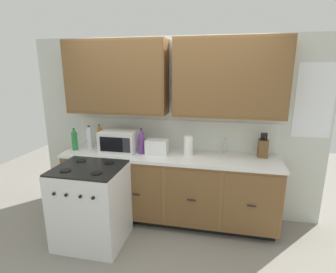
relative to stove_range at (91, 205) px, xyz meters
name	(u,v)px	position (x,y,z in m)	size (l,w,h in m)	color
ground_plane	(164,232)	(0.79, 0.33, -0.47)	(8.00, 8.00, 0.00)	gray
wall_unit	(172,97)	(0.79, 0.83, 1.18)	(3.96, 0.40, 2.42)	silver
counter_run	(169,187)	(0.79, 0.63, 0.01)	(2.79, 0.64, 0.93)	black
stove_range	(91,205)	(0.00, 0.00, 0.00)	(0.76, 0.68, 0.95)	white
microwave	(120,141)	(0.12, 0.65, 0.60)	(0.48, 0.37, 0.28)	white
toaster	(157,147)	(0.64, 0.63, 0.56)	(0.28, 0.18, 0.19)	white
knife_block	(263,148)	(1.96, 0.80, 0.58)	(0.11, 0.14, 0.31)	brown
sink_faucet	(224,146)	(1.49, 0.84, 0.56)	(0.02, 0.02, 0.20)	#B2B5BA
paper_towel_roll	(188,145)	(1.04, 0.67, 0.59)	(0.12, 0.12, 0.26)	white
bottle_amber	(100,136)	(-0.23, 0.77, 0.62)	(0.06, 0.06, 0.33)	#9E6619
bottle_green	(75,139)	(-0.51, 0.58, 0.61)	(0.08, 0.08, 0.30)	#237A38
bottle_clear	(89,137)	(-0.34, 0.69, 0.62)	(0.08, 0.08, 0.32)	silver
bottle_violet	(141,142)	(0.43, 0.61, 0.63)	(0.07, 0.07, 0.33)	#663384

